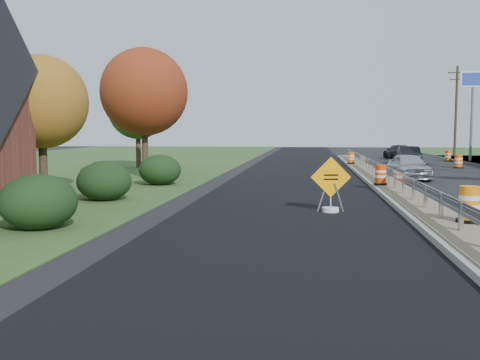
# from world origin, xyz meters

# --- Properties ---
(ground) EXTENTS (140.00, 140.00, 0.00)m
(ground) POSITION_xyz_m (0.00, 0.00, 0.00)
(ground) COLOR black
(ground) RESTS_ON ground
(milled_overlay) EXTENTS (7.20, 120.00, 0.01)m
(milled_overlay) POSITION_xyz_m (-4.40, 10.00, 0.01)
(milled_overlay) COLOR black
(milled_overlay) RESTS_ON ground
(median) EXTENTS (1.60, 55.00, 0.23)m
(median) POSITION_xyz_m (0.00, 8.00, 0.11)
(median) COLOR gray
(median) RESTS_ON ground
(guardrail) EXTENTS (0.10, 46.15, 0.72)m
(guardrail) POSITION_xyz_m (0.00, 9.00, 0.73)
(guardrail) COLOR silver
(guardrail) RESTS_ON median
(pylon_sign_north) EXTENTS (2.20, 0.30, 7.90)m
(pylon_sign_north) POSITION_xyz_m (10.50, 30.00, 6.48)
(pylon_sign_north) COLOR slate
(pylon_sign_north) RESTS_ON ground
(utility_pole_north) EXTENTS (1.90, 0.26, 9.40)m
(utility_pole_north) POSITION_xyz_m (11.50, 39.00, 4.93)
(utility_pole_north) COLOR #473523
(utility_pole_north) RESTS_ON ground
(hedge_south) EXTENTS (2.09, 2.09, 1.52)m
(hedge_south) POSITION_xyz_m (-11.00, -6.00, 0.76)
(hedge_south) COLOR black
(hedge_south) RESTS_ON ground
(hedge_mid) EXTENTS (2.09, 2.09, 1.52)m
(hedge_mid) POSITION_xyz_m (-11.50, 0.00, 0.76)
(hedge_mid) COLOR black
(hedge_mid) RESTS_ON ground
(hedge_north) EXTENTS (2.09, 2.09, 1.52)m
(hedge_north) POSITION_xyz_m (-11.00, 6.00, 0.76)
(hedge_north) COLOR black
(hedge_north) RESTS_ON ground
(tree_near_yellow) EXTENTS (3.96, 3.96, 5.88)m
(tree_near_yellow) POSITION_xyz_m (-15.00, 2.00, 3.89)
(tree_near_yellow) COLOR #473523
(tree_near_yellow) RESTS_ON ground
(tree_near_red) EXTENTS (4.95, 4.95, 7.35)m
(tree_near_red) POSITION_xyz_m (-13.00, 10.00, 4.86)
(tree_near_red) COLOR #473523
(tree_near_red) RESTS_ON ground
(tree_near_back) EXTENTS (4.29, 4.29, 6.37)m
(tree_near_back) POSITION_xyz_m (-16.00, 18.00, 4.21)
(tree_near_back) COLOR #473523
(tree_near_back) RESTS_ON ground
(caution_sign) EXTENTS (1.32, 0.55, 1.83)m
(caution_sign) POSITION_xyz_m (-3.00, -1.89, 0.47)
(caution_sign) COLOR white
(caution_sign) RESTS_ON ground
(barrel_median_near) EXTENTS (0.67, 0.67, 0.98)m
(barrel_median_near) POSITION_xyz_m (0.55, -4.73, 0.70)
(barrel_median_near) COLOR black
(barrel_median_near) RESTS_ON median
(barrel_median_mid) EXTENTS (0.61, 0.61, 0.90)m
(barrel_median_mid) POSITION_xyz_m (-0.47, 5.24, 0.66)
(barrel_median_mid) COLOR black
(barrel_median_mid) RESTS_ON median
(barrel_median_far) EXTENTS (0.57, 0.57, 0.84)m
(barrel_median_far) POSITION_xyz_m (-0.55, 21.28, 0.63)
(barrel_median_far) COLOR black
(barrel_median_far) RESTS_ON median
(barrel_shoulder_mid) EXTENTS (0.66, 0.66, 0.97)m
(barrel_shoulder_mid) POSITION_xyz_m (7.00, 20.54, 0.46)
(barrel_shoulder_mid) COLOR black
(barrel_shoulder_mid) RESTS_ON ground
(barrel_shoulder_far) EXTENTS (0.65, 0.65, 0.96)m
(barrel_shoulder_far) POSITION_xyz_m (8.46, 29.40, 0.46)
(barrel_shoulder_far) COLOR black
(barrel_shoulder_far) RESTS_ON ground
(car_silver) EXTENTS (2.08, 4.36, 1.44)m
(car_silver) POSITION_xyz_m (1.80, 10.94, 0.72)
(car_silver) COLOR silver
(car_silver) RESTS_ON ground
(car_dark_mid) EXTENTS (1.81, 4.46, 1.44)m
(car_dark_mid) POSITION_xyz_m (4.27, 24.56, 0.72)
(car_dark_mid) COLOR black
(car_dark_mid) RESTS_ON ground
(car_dark_far) EXTENTS (2.45, 4.88, 1.36)m
(car_dark_far) POSITION_xyz_m (4.75, 32.87, 0.68)
(car_dark_far) COLOR black
(car_dark_far) RESTS_ON ground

